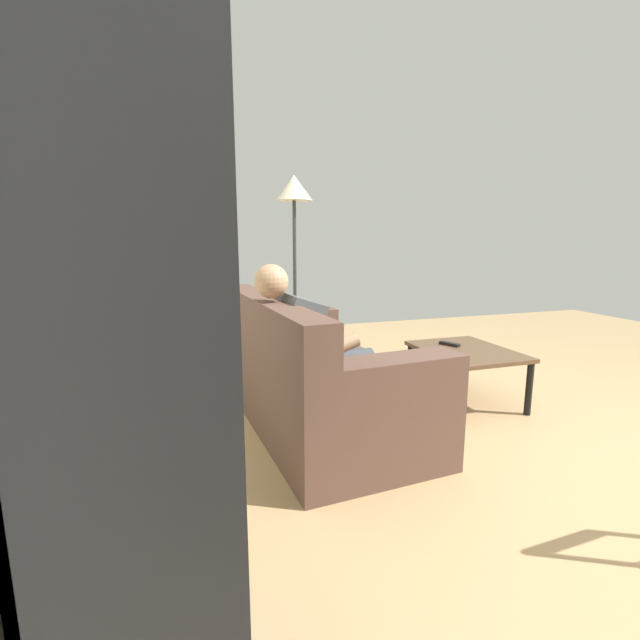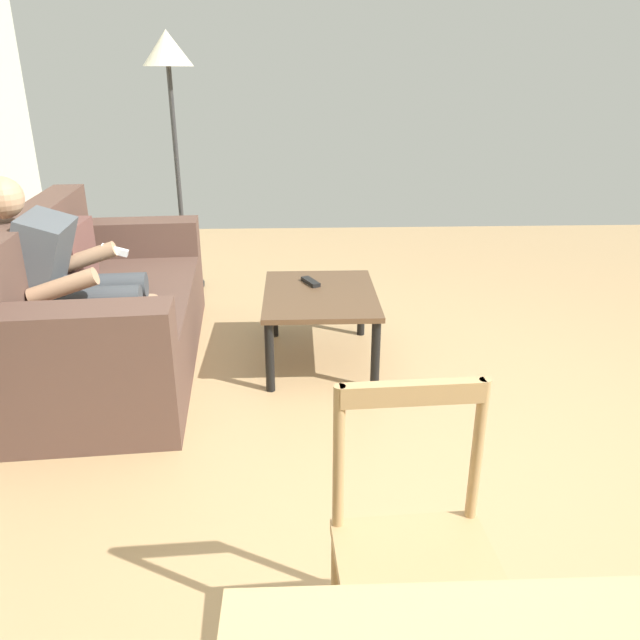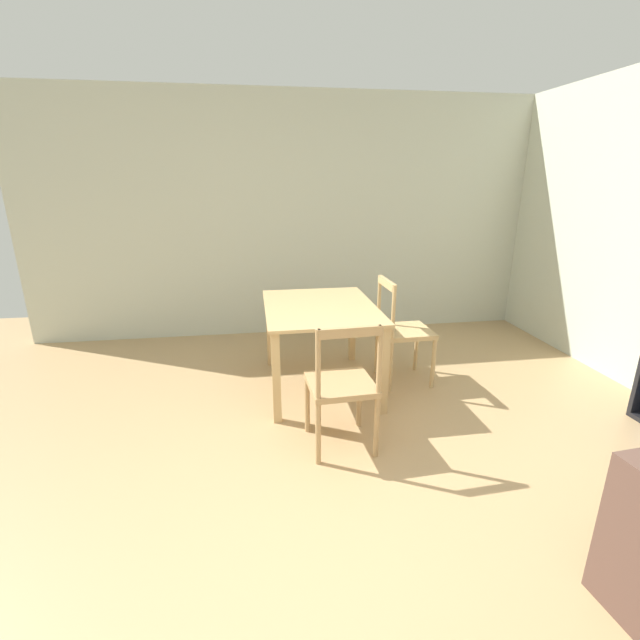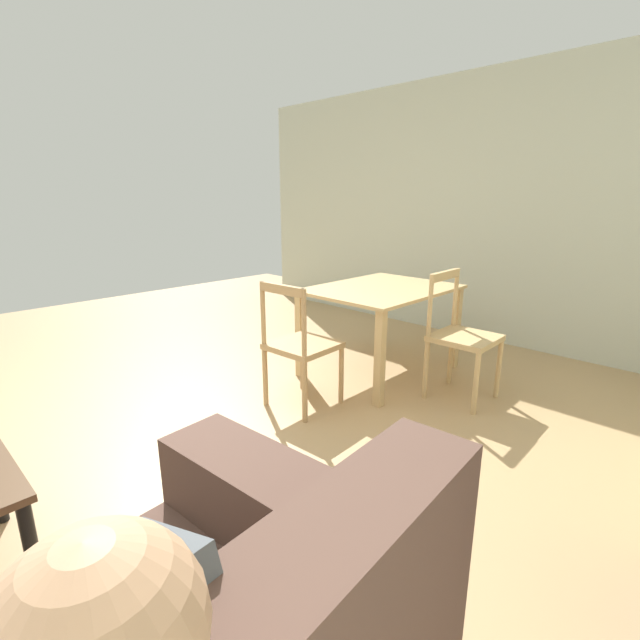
# 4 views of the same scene
# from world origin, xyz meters

# --- Properties ---
(ground_plane) EXTENTS (8.96, 8.96, 0.00)m
(ground_plane) POSITION_xyz_m (0.00, 0.00, 0.00)
(ground_plane) COLOR tan
(wall_side) EXTENTS (0.12, 5.62, 2.61)m
(wall_side) POSITION_xyz_m (-3.48, 0.00, 1.30)
(wall_side) COLOR beige
(wall_side) RESTS_ON ground_plane
(dining_table) EXTENTS (1.17, 0.90, 0.73)m
(dining_table) POSITION_xyz_m (-1.94, 0.13, 0.61)
(dining_table) COLOR tan
(dining_table) RESTS_ON ground_plane
(dining_chair_near_wall) EXTENTS (0.43, 0.43, 0.92)m
(dining_chair_near_wall) POSITION_xyz_m (-1.94, 0.85, 0.46)
(dining_chair_near_wall) COLOR tan
(dining_chair_near_wall) RESTS_ON ground_plane
(dining_chair_facing_couch) EXTENTS (0.44, 0.44, 0.90)m
(dining_chair_facing_couch) POSITION_xyz_m (-1.02, 0.13, 0.45)
(dining_chair_facing_couch) COLOR tan
(dining_chair_facing_couch) RESTS_ON ground_plane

